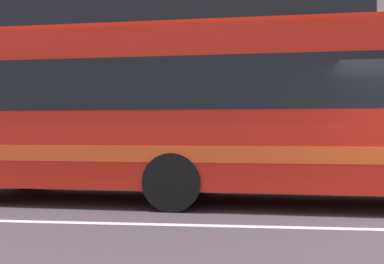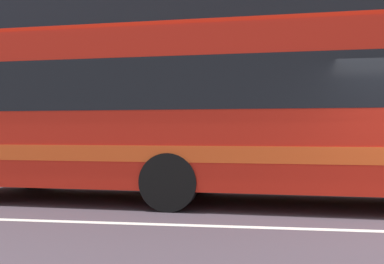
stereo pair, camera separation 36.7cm
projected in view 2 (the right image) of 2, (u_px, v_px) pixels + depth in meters
hedge_row_far at (225, 162)px, 12.27m from camera, size 18.65×1.10×1.08m
apartment_block_left at (140, 44)px, 20.64m from camera, size 20.74×8.26×10.64m
transit_bus at (218, 108)px, 8.76m from camera, size 11.27×3.12×3.29m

